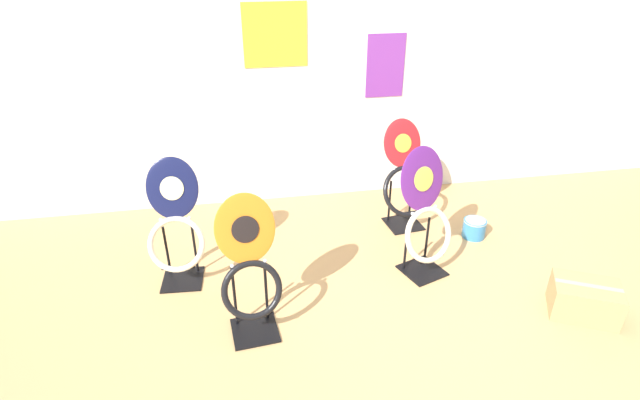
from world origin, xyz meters
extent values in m
plane|color=tan|center=(0.00, 0.00, 0.00)|extent=(14.00, 14.00, 0.00)
cube|color=silver|center=(0.00, 2.23, 1.30)|extent=(8.00, 0.06, 2.60)
cube|color=purple|center=(0.21, 2.20, 1.18)|extent=(0.33, 0.01, 0.53)
cube|color=yellow|center=(-0.72, 2.20, 1.47)|extent=(0.51, 0.01, 0.50)
cube|color=black|center=(-1.55, 1.09, 0.01)|extent=(0.30, 0.30, 0.01)
cylinder|color=black|center=(-1.64, 1.18, 0.20)|extent=(0.02, 0.02, 0.39)
cylinder|color=black|center=(-1.44, 1.17, 0.20)|extent=(0.02, 0.02, 0.39)
cylinder|color=black|center=(-1.55, 1.01, 0.16)|extent=(0.22, 0.03, 0.02)
torus|color=beige|center=(-1.55, 1.07, 0.32)|extent=(0.40, 0.24, 0.36)
ellipsoid|color=#141942|center=(-1.54, 1.21, 0.68)|extent=(0.36, 0.18, 0.41)
ellipsoid|color=beige|center=(-1.54, 1.20, 0.68)|extent=(0.16, 0.07, 0.16)
sphere|color=silver|center=(-1.64, 1.15, 0.47)|extent=(0.02, 0.02, 0.02)
sphere|color=silver|center=(-1.45, 1.14, 0.47)|extent=(0.02, 0.02, 0.02)
cube|color=black|center=(0.25, 1.54, 0.01)|extent=(0.31, 0.31, 0.01)
cylinder|color=black|center=(0.14, 1.62, 0.20)|extent=(0.02, 0.02, 0.37)
cylinder|color=black|center=(0.33, 1.65, 0.20)|extent=(0.02, 0.02, 0.37)
cylinder|color=black|center=(0.26, 1.47, 0.16)|extent=(0.22, 0.05, 0.02)
torus|color=black|center=(0.25, 1.52, 0.33)|extent=(0.45, 0.29, 0.39)
ellipsoid|color=#AD1E23|center=(0.23, 1.68, 0.69)|extent=(0.34, 0.19, 0.38)
ellipsoid|color=yellow|center=(0.23, 1.67, 0.69)|extent=(0.15, 0.07, 0.14)
sphere|color=silver|center=(0.15, 1.61, 0.50)|extent=(0.02, 0.02, 0.02)
sphere|color=silver|center=(0.33, 1.63, 0.50)|extent=(0.02, 0.02, 0.02)
cube|color=black|center=(-1.07, 0.48, 0.01)|extent=(0.31, 0.31, 0.01)
cylinder|color=black|center=(-1.18, 0.56, 0.23)|extent=(0.02, 0.02, 0.44)
cylinder|color=black|center=(-0.98, 0.58, 0.23)|extent=(0.02, 0.02, 0.44)
cylinder|color=black|center=(-1.06, 0.40, 0.19)|extent=(0.22, 0.04, 0.02)
torus|color=black|center=(-1.07, 0.46, 0.34)|extent=(0.38, 0.21, 0.35)
ellipsoid|color=orange|center=(-1.08, 0.57, 0.70)|extent=(0.36, 0.15, 0.42)
ellipsoid|color=black|center=(-1.08, 0.56, 0.70)|extent=(0.16, 0.06, 0.16)
sphere|color=silver|center=(-1.17, 0.51, 0.49)|extent=(0.02, 0.02, 0.02)
sphere|color=silver|center=(-0.98, 0.53, 0.49)|extent=(0.02, 0.02, 0.02)
cube|color=black|center=(0.17, 0.89, 0.01)|extent=(0.36, 0.36, 0.01)
cylinder|color=black|center=(0.05, 0.94, 0.19)|extent=(0.02, 0.02, 0.37)
cylinder|color=black|center=(0.24, 1.01, 0.19)|extent=(0.02, 0.02, 0.37)
cylinder|color=black|center=(0.20, 0.82, 0.16)|extent=(0.22, 0.09, 0.02)
torus|color=beige|center=(0.18, 0.87, 0.33)|extent=(0.44, 0.32, 0.38)
ellipsoid|color=#60237F|center=(0.14, 0.99, 0.71)|extent=(0.39, 0.25, 0.45)
ellipsoid|color=#E5CC4C|center=(0.14, 0.97, 0.71)|extent=(0.17, 0.10, 0.17)
sphere|color=silver|center=(0.06, 0.90, 0.49)|extent=(0.02, 0.02, 0.02)
sphere|color=silver|center=(0.25, 0.97, 0.49)|extent=(0.02, 0.02, 0.02)
cylinder|color=teal|center=(0.75, 1.27, 0.07)|extent=(0.18, 0.18, 0.15)
torus|color=silver|center=(0.75, 1.27, 0.14)|extent=(0.18, 0.18, 0.01)
cylinder|color=#B2B2B7|center=(0.75, 1.27, 0.15)|extent=(0.16, 0.16, 0.00)
cube|color=tan|center=(1.03, 0.28, 0.11)|extent=(0.49, 0.44, 0.23)
cube|color=#B7AD89|center=(1.03, 0.28, 0.23)|extent=(0.37, 0.21, 0.00)
camera|label=1|loc=(-1.08, -1.89, 2.21)|focal=28.00mm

